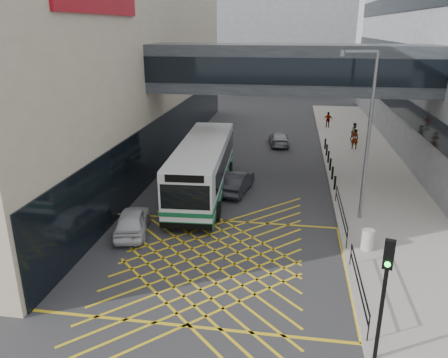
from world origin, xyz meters
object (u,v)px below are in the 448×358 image
at_px(traffic_light, 385,284).
at_px(street_lamp, 366,128).
at_px(pedestrian_a, 355,139).
at_px(litter_bin, 368,240).
at_px(car_dark, 236,182).
at_px(pedestrian_c, 328,120).
at_px(car_white, 132,221).
at_px(pedestrian_b, 355,132).
at_px(bus, 203,166).
at_px(car_silver, 279,138).

relative_size(traffic_light, street_lamp, 0.48).
relative_size(street_lamp, pedestrian_a, 5.16).
bearing_deg(litter_bin, street_lamp, 90.61).
height_order(car_dark, street_lamp, street_lamp).
distance_m(street_lamp, pedestrian_c, 23.43).
height_order(car_white, pedestrian_a, pedestrian_a).
distance_m(street_lamp, pedestrian_a, 15.38).
xyz_separation_m(car_white, street_lamp, (11.55, 3.33, 4.52)).
relative_size(car_white, litter_bin, 4.24).
bearing_deg(traffic_light, pedestrian_c, 103.22).
height_order(car_dark, pedestrian_c, pedestrian_c).
bearing_deg(pedestrian_b, car_dark, -157.15).
relative_size(bus, traffic_light, 2.85).
height_order(car_white, litter_bin, car_white).
bearing_deg(car_silver, pedestrian_b, -169.41).
xyz_separation_m(street_lamp, pedestrian_b, (2.03, 17.77, -4.22)).
bearing_deg(car_white, traffic_light, 131.92).
relative_size(bus, street_lamp, 1.37).
xyz_separation_m(car_silver, pedestrian_a, (6.42, -0.93, 0.39)).
bearing_deg(car_white, car_dark, -136.45).
bearing_deg(street_lamp, traffic_light, -106.89).
distance_m(bus, street_lamp, 10.06).
relative_size(car_silver, litter_bin, 4.06).
height_order(traffic_light, pedestrian_b, traffic_light).
bearing_deg(pedestrian_a, car_dark, 49.00).
xyz_separation_m(car_white, pedestrian_a, (13.19, 18.04, 0.35)).
relative_size(car_silver, pedestrian_a, 2.35).
bearing_deg(bus, pedestrian_b, 50.63).
xyz_separation_m(traffic_light, litter_bin, (0.85, 7.45, -2.27)).
bearing_deg(litter_bin, car_silver, 104.06).
bearing_deg(bus, litter_bin, -38.02).
relative_size(bus, car_dark, 2.80).
bearing_deg(pedestrian_c, car_dark, 74.36).
xyz_separation_m(car_dark, street_lamp, (7.03, -3.32, 4.51)).
relative_size(traffic_light, pedestrian_a, 2.48).
bearing_deg(bus, traffic_light, -62.15).
xyz_separation_m(bus, pedestrian_b, (11.08, 15.00, -0.83)).
bearing_deg(litter_bin, traffic_light, -96.52).
relative_size(bus, pedestrian_a, 7.07).
relative_size(car_white, pedestrian_a, 2.46).
height_order(car_silver, street_lamp, street_lamp).
xyz_separation_m(car_silver, traffic_light, (3.97, -26.71, 2.30)).
relative_size(car_silver, pedestrian_c, 2.53).
relative_size(pedestrian_a, pedestrian_b, 1.07).
xyz_separation_m(car_dark, pedestrian_b, (9.06, 14.45, 0.29)).
distance_m(bus, car_dark, 2.37).
xyz_separation_m(car_dark, litter_bin, (7.07, -6.94, -0.02)).
distance_m(car_dark, street_lamp, 8.99).
distance_m(pedestrian_b, pedestrian_c, 5.65).
relative_size(car_white, street_lamp, 0.48).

